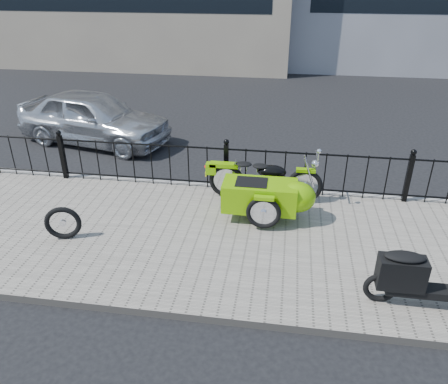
# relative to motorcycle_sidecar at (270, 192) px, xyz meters

# --- Properties ---
(ground) EXTENTS (120.00, 120.00, 0.00)m
(ground) POSITION_rel_motorcycle_sidecar_xyz_m (-0.94, -0.34, -0.59)
(ground) COLOR black
(ground) RESTS_ON ground
(sidewalk) EXTENTS (30.00, 3.80, 0.12)m
(sidewalk) POSITION_rel_motorcycle_sidecar_xyz_m (-0.94, -0.84, -0.53)
(sidewalk) COLOR gray
(sidewalk) RESTS_ON ground
(curb) EXTENTS (30.00, 0.10, 0.12)m
(curb) POSITION_rel_motorcycle_sidecar_xyz_m (-0.94, 1.10, -0.53)
(curb) COLOR gray
(curb) RESTS_ON ground
(iron_fence) EXTENTS (14.11, 0.11, 1.08)m
(iron_fence) POSITION_rel_motorcycle_sidecar_xyz_m (-0.94, 0.96, -0.01)
(iron_fence) COLOR black
(iron_fence) RESTS_ON sidewalk
(motorcycle_sidecar) EXTENTS (2.28, 1.48, 0.98)m
(motorcycle_sidecar) POSITION_rel_motorcycle_sidecar_xyz_m (0.00, 0.00, 0.00)
(motorcycle_sidecar) COLOR black
(motorcycle_sidecar) RESTS_ON sidewalk
(scooter) EXTENTS (1.67, 0.49, 1.13)m
(scooter) POSITION_rel_motorcycle_sidecar_xyz_m (2.10, -2.08, -0.03)
(scooter) COLOR black
(scooter) RESTS_ON sidewalk
(spare_tire) EXTENTS (0.60, 0.24, 0.60)m
(spare_tire) POSITION_rel_motorcycle_sidecar_xyz_m (-3.33, -1.28, -0.18)
(spare_tire) COLOR black
(spare_tire) RESTS_ON sidewalk
(sedan_car) EXTENTS (4.31, 2.47, 1.38)m
(sedan_car) POSITION_rel_motorcycle_sidecar_xyz_m (-4.79, 3.38, 0.10)
(sedan_car) COLOR silver
(sedan_car) RESTS_ON ground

